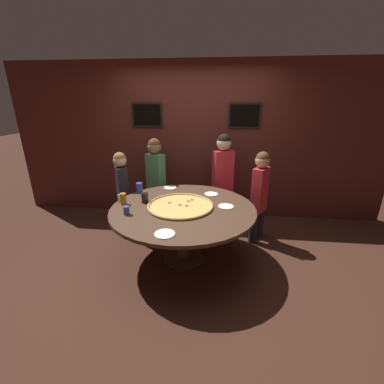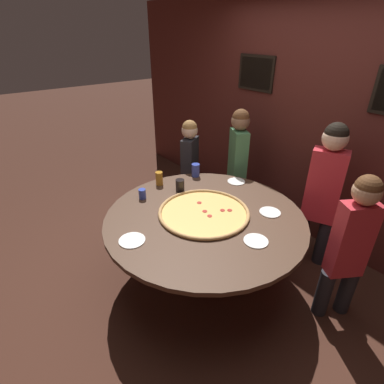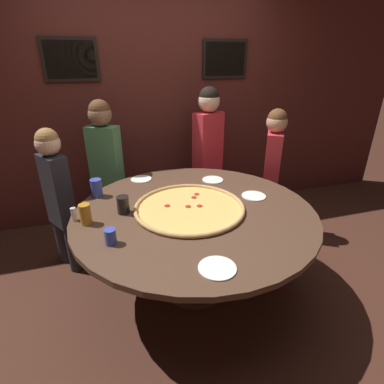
{
  "view_description": "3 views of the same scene",
  "coord_description": "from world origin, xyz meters",
  "views": [
    {
      "loc": [
        0.43,
        -2.89,
        2.01
      ],
      "look_at": [
        0.1,
        0.08,
        0.92
      ],
      "focal_mm": 24.0,
      "sensor_mm": 36.0,
      "label": 1
    },
    {
      "loc": [
        1.69,
        -1.49,
        2.22
      ],
      "look_at": [
        -0.09,
        -0.07,
        0.97
      ],
      "focal_mm": 28.0,
      "sensor_mm": 36.0,
      "label": 2
    },
    {
      "loc": [
        -0.59,
        -1.89,
        1.79
      ],
      "look_at": [
        -0.0,
        0.07,
        0.85
      ],
      "focal_mm": 28.0,
      "sensor_mm": 36.0,
      "label": 3
    }
  ],
  "objects": [
    {
      "name": "diner_far_right",
      "position": [
        1.01,
        0.62,
        0.76
      ],
      "size": [
        0.28,
        0.35,
        1.34
      ],
      "rotation": [
        0.0,
        0.0,
        -2.12
      ],
      "color": "#232328",
      "rests_on": "ground_plane"
    },
    {
      "name": "white_plate_right_side",
      "position": [
        0.33,
        0.5,
        0.74
      ],
      "size": [
        0.19,
        0.19,
        0.01
      ],
      "primitive_type": "cylinder",
      "color": "white",
      "rests_on": "dining_table"
    },
    {
      "name": "drink_cup_far_right",
      "position": [
        -0.69,
        0.45,
        0.81
      ],
      "size": [
        0.09,
        0.09,
        0.15
      ],
      "primitive_type": "cylinder",
      "color": "#384CB7",
      "rests_on": "dining_table"
    },
    {
      "name": "white_plate_beside_cup",
      "position": [
        -0.09,
        -0.69,
        0.74
      ],
      "size": [
        0.21,
        0.21,
        0.01
      ],
      "primitive_type": "cylinder",
      "color": "white",
      "rests_on": "dining_table"
    },
    {
      "name": "dining_table",
      "position": [
        0.0,
        0.0,
        0.63
      ],
      "size": [
        1.79,
        1.79,
        0.74
      ],
      "color": "#4C3323",
      "rests_on": "ground_plane"
    },
    {
      "name": "white_plate_far_back",
      "position": [
        -0.3,
        0.71,
        0.74
      ],
      "size": [
        0.19,
        0.19,
        0.01
      ],
      "primitive_type": "cylinder",
      "color": "white",
      "rests_on": "dining_table"
    },
    {
      "name": "ground_plane",
      "position": [
        0.0,
        0.0,
        0.0
      ],
      "size": [
        24.0,
        24.0,
        0.0
      ],
      "primitive_type": "plane",
      "color": "#422319"
    },
    {
      "name": "white_plate_left_side",
      "position": [
        0.53,
        0.08,
        0.74
      ],
      "size": [
        0.19,
        0.19,
        0.01
      ],
      "primitive_type": "cylinder",
      "color": "white",
      "rests_on": "dining_table"
    },
    {
      "name": "diner_far_left",
      "position": [
        -0.59,
        1.03,
        0.81
      ],
      "size": [
        0.37,
        0.29,
        1.43
      ],
      "rotation": [
        0.0,
        0.0,
        2.62
      ],
      "color": "#232328",
      "rests_on": "ground_plane"
    },
    {
      "name": "diner_centre_back",
      "position": [
        0.49,
        1.08,
        0.86
      ],
      "size": [
        0.4,
        0.28,
        1.51
      ],
      "rotation": [
        0.0,
        0.0,
        -2.72
      ],
      "color": "#232328",
      "rests_on": "ground_plane"
    },
    {
      "name": "drink_cup_beside_pizza",
      "position": [
        -0.62,
        -0.28,
        0.79
      ],
      "size": [
        0.07,
        0.07,
        0.1
      ],
      "primitive_type": "cylinder",
      "color": "#384CB7",
      "rests_on": "dining_table"
    },
    {
      "name": "diner_side_right",
      "position": [
        -1.01,
        0.62,
        0.73
      ],
      "size": [
        0.27,
        0.33,
        1.28
      ],
      "rotation": [
        0.0,
        0.0,
        2.12
      ],
      "color": "#232328",
      "rests_on": "ground_plane"
    },
    {
      "name": "giant_pizza",
      "position": [
        -0.04,
        0.02,
        0.75
      ],
      "size": [
        0.83,
        0.83,
        0.03
      ],
      "color": "#EAB75B",
      "rests_on": "dining_table"
    },
    {
      "name": "back_wall",
      "position": [
        0.0,
        1.5,
        1.3
      ],
      "size": [
        6.4,
        0.08,
        2.6
      ],
      "color": "#4C1E19",
      "rests_on": "ground_plane"
    },
    {
      "name": "drink_cup_centre_back",
      "position": [
        -0.51,
        0.1,
        0.8
      ],
      "size": [
        0.09,
        0.09,
        0.13
      ],
      "primitive_type": "cylinder",
      "color": "black",
      "rests_on": "dining_table"
    },
    {
      "name": "condiment_shaker",
      "position": [
        -0.85,
        0.09,
        0.79
      ],
      "size": [
        0.04,
        0.04,
        0.1
      ],
      "color": "silver",
      "rests_on": "dining_table"
    },
    {
      "name": "drink_cup_far_left",
      "position": [
        -0.77,
        0.02,
        0.81
      ],
      "size": [
        0.08,
        0.08,
        0.15
      ],
      "primitive_type": "cylinder",
      "color": "#BC7A23",
      "rests_on": "dining_table"
    }
  ]
}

